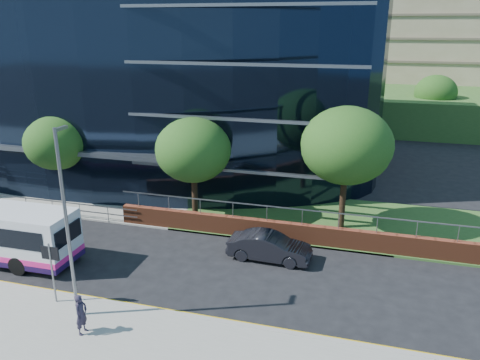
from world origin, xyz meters
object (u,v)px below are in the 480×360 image
(tree_far_d, at_px, (347,146))
(tree_far_c, at_px, (193,150))
(streetlight_east, at_px, (67,220))
(street_sign, at_px, (51,261))
(parked_car, at_px, (269,247))
(pedestrian, at_px, (81,314))
(tree_far_b, at_px, (57,143))
(tree_dist_e, at_px, (436,93))

(tree_far_d, bearing_deg, tree_far_c, -173.66)
(streetlight_east, bearing_deg, street_sign, 158.64)
(street_sign, xyz_separation_m, parked_car, (8.16, 6.63, -1.43))
(parked_car, relative_size, pedestrian, 2.59)
(tree_far_c, height_order, pedestrian, tree_far_c)
(tree_far_c, relative_size, parked_car, 1.49)
(street_sign, distance_m, tree_far_c, 11.14)
(pedestrian, bearing_deg, tree_far_d, -34.20)
(tree_far_b, distance_m, pedestrian, 16.44)
(street_sign, relative_size, streetlight_east, 0.35)
(tree_far_b, bearing_deg, tree_far_d, 1.51)
(tree_far_c, distance_m, tree_dist_e, 35.36)
(streetlight_east, bearing_deg, pedestrian, -48.45)
(parked_car, height_order, pedestrian, pedestrian)
(tree_far_b, height_order, parked_car, tree_far_b)
(street_sign, bearing_deg, pedestrian, -33.88)
(tree_far_d, relative_size, streetlight_east, 0.93)
(tree_far_b, relative_size, parked_car, 1.39)
(streetlight_east, bearing_deg, tree_far_c, 84.89)
(parked_car, bearing_deg, street_sign, 131.12)
(tree_far_d, xyz_separation_m, parked_car, (-3.34, -4.96, -4.47))
(pedestrian, bearing_deg, tree_far_b, 38.26)
(parked_car, bearing_deg, tree_far_d, -31.93)
(tree_far_b, bearing_deg, parked_car, -15.91)
(tree_far_d, distance_m, parked_car, 7.47)
(street_sign, distance_m, pedestrian, 3.14)
(tree_far_d, distance_m, streetlight_east, 15.77)
(street_sign, height_order, tree_far_c, tree_far_c)
(tree_far_d, height_order, pedestrian, tree_far_d)
(tree_far_d, distance_m, tree_dist_e, 31.06)
(street_sign, bearing_deg, tree_far_b, 124.08)
(street_sign, height_order, streetlight_east, streetlight_east)
(streetlight_east, xyz_separation_m, parked_car, (6.66, 7.21, -3.72))
(tree_far_c, bearing_deg, tree_far_b, 177.14)
(tree_far_b, relative_size, pedestrian, 3.58)
(streetlight_east, distance_m, parked_car, 10.50)
(tree_far_d, xyz_separation_m, tree_dist_e, (8.00, 30.00, -0.65))
(street_sign, height_order, tree_dist_e, tree_dist_e)
(tree_dist_e, height_order, streetlight_east, streetlight_east)
(street_sign, xyz_separation_m, tree_far_b, (-7.50, 11.09, 2.06))
(tree_dist_e, bearing_deg, pedestrian, -111.56)
(tree_dist_e, height_order, pedestrian, tree_dist_e)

